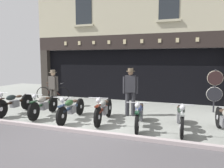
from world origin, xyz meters
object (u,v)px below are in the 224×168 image
Objects in this scene: advert_board_far at (82,67)px; advert_board_near at (100,66)px; leaning_bicycle at (53,93)px; salesman_left at (53,86)px; motorcycle_center at (104,109)px; motorcycle_center_right at (139,114)px; motorcycle_right at (181,116)px; motorcycle_center_left at (71,108)px; tyre_sign_pole at (215,87)px; shopkeeper_center at (130,90)px; motorcycle_left at (44,105)px; motorcycle_far_left at (14,103)px.

advert_board_near is at bearing 0.00° from advert_board_far.
leaning_bicycle is at bearing -122.76° from advert_board_far.
advert_board_near reaches higher than advert_board_far.
salesman_left is at bearing -91.76° from advert_board_far.
motorcycle_center is at bearing -54.66° from advert_board_far.
advert_board_near reaches higher than motorcycle_center_right.
motorcycle_right is 1.27× the size of salesman_left.
motorcycle_center_left is 5.56m from tyre_sign_pole.
shopkeeper_center reaches higher than motorcycle_right.
motorcycle_left is 0.97× the size of motorcycle_center_right.
motorcycle_far_left is 1.30m from motorcycle_left.
motorcycle_center_left is 2.50m from salesman_left.
motorcycle_far_left is at bearing 5.37° from shopkeeper_center.
motorcycle_left is at bearing -8.51° from motorcycle_center_right.
shopkeeper_center is at bearing -150.01° from motorcycle_center_left.
motorcycle_center_left is at bearing -81.41° from advert_board_near.
motorcycle_center_right is at bearing 176.97° from motorcycle_far_left.
advert_board_near reaches higher than motorcycle_center.
motorcycle_center_left reaches higher than motorcycle_center_right.
advert_board_far reaches higher than shopkeeper_center.
motorcycle_center is at bearing -66.47° from advert_board_near.
motorcycle_center_left is 1.14m from motorcycle_center.
motorcycle_left is 6.58m from tyre_sign_pole.
motorcycle_far_left is 1.81m from salesman_left.
shopkeeper_center reaches higher than tyre_sign_pole.
shopkeeper_center is at bearing -51.26° from advert_board_near.
salesman_left reaches higher than motorcycle_left.
tyre_sign_pole is 1.01× the size of leaning_bicycle.
salesman_left reaches higher than motorcycle_center.
shopkeeper_center is at bearing -40.52° from advert_board_far.
motorcycle_left is 3.60m from motorcycle_center_right.
motorcycle_center is 3.34m from salesman_left.
advert_board_far is (-6.52, 1.45, 0.66)m from tyre_sign_pole.
salesman_left is at bearing -16.69° from shopkeeper_center.
tyre_sign_pole is (4.77, 2.79, 0.61)m from motorcycle_center_left.
motorcycle_center is at bearing -175.58° from motorcycle_center_left.
motorcycle_center is 1.15× the size of tyre_sign_pole.
salesman_left is at bearing -115.53° from motorcycle_far_left.
advert_board_near is 2.86m from leaning_bicycle.
motorcycle_far_left is 1.28× the size of salesman_left.
advert_board_far is 2.16m from leaning_bicycle.
tyre_sign_pole is (6.60, 1.15, 0.12)m from salesman_left.
motorcycle_left is at bearing -9.29° from motorcycle_center_left.
motorcycle_far_left is 4.79m from advert_board_near.
motorcycle_far_left is 4.45m from advert_board_far.
motorcycle_center is at bearing 175.20° from motorcycle_left.
motorcycle_center_right is 1.98× the size of advert_board_near.
motorcycle_left is 1.17× the size of leaning_bicycle.
shopkeeper_center reaches higher than motorcycle_center.
advert_board_near is (-5.41, 1.45, 0.73)m from tyre_sign_pole.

